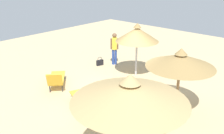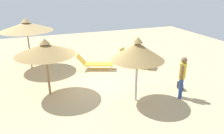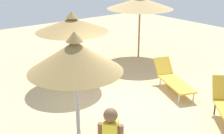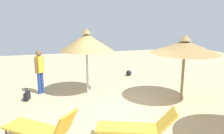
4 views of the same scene
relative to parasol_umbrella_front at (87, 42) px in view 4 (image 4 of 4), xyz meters
name	(u,v)px [view 4 (image 4 of 4)]	position (x,y,z in m)	size (l,w,h in m)	color
ground	(119,106)	(0.83, -1.60, -2.12)	(24.00, 24.00, 0.10)	tan
parasol_umbrella_front	(87,42)	(0.00, 0.00, 0.00)	(2.05, 2.05, 2.61)	#B2B2B7
parasol_umbrella_near_left	(185,47)	(3.18, -1.77, -0.08)	(2.40, 2.40, 2.42)	olive
lounge_chair_near_right	(138,126)	(0.59, -3.90, -1.68)	(2.04, 1.25, 0.83)	gold
lounge_chair_edge	(42,128)	(-1.69, -3.51, -1.61)	(1.83, 1.72, 1.00)	gold
person_standing_back	(40,69)	(-1.82, 0.45, -1.06)	(0.34, 0.33, 1.75)	navy
handbag	(27,96)	(-2.30, -0.20, -1.90)	(0.23, 0.41, 0.48)	black
beach_ball	(129,73)	(2.52, 2.10, -1.92)	(0.29, 0.29, 0.29)	black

